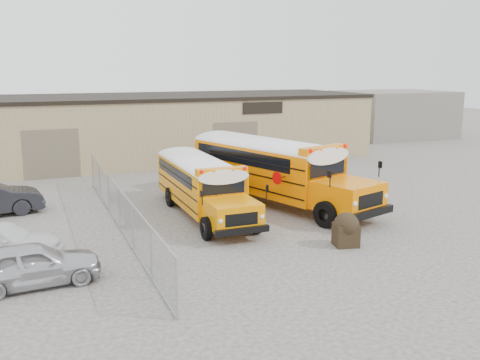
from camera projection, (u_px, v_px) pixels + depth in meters
name	position (u px, v px, depth m)	size (l,w,h in m)	color
ground	(280.00, 232.00, 21.96)	(120.00, 120.00, 0.00)	#464240
warehouse	(161.00, 126.00, 39.61)	(30.20, 10.20, 4.67)	tan
chainlink_fence	(119.00, 208.00, 22.30)	(0.07, 18.07, 1.81)	#999CA2
distant_building_right	(392.00, 114.00, 52.08)	(10.00, 8.00, 4.40)	gray
school_bus_left	(172.00, 162.00, 29.49)	(2.38, 9.05, 2.65)	orange
school_bus_right	(196.00, 150.00, 31.60)	(5.93, 11.39, 3.25)	orange
tarp_bundle	(346.00, 229.00, 20.18)	(1.01, 0.96, 1.30)	black
car_silver	(32.00, 264.00, 16.46)	(1.65, 4.10, 1.40)	silver
car_white	(1.00, 241.00, 18.90)	(1.74, 4.28, 1.24)	silver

